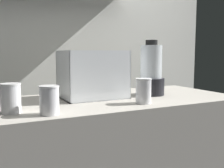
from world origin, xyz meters
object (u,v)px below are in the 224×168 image
at_px(carrot_display_bin, 92,83).
at_px(juice_cup_carrot_left, 49,102).
at_px(blender_pitcher, 151,72).
at_px(juice_cup_beet_middle, 143,92).
at_px(juice_cup_mango_far_left, 11,99).

relative_size(carrot_display_bin, juice_cup_carrot_left, 2.88).
bearing_deg(blender_pitcher, juice_cup_carrot_left, -159.70).
distance_m(blender_pitcher, juice_cup_beet_middle, 0.29).
relative_size(carrot_display_bin, blender_pitcher, 1.06).
xyz_separation_m(carrot_display_bin, juice_cup_mango_far_left, (-0.45, -0.21, -0.02)).
bearing_deg(juice_cup_carrot_left, blender_pitcher, 20.30).
relative_size(juice_cup_carrot_left, juice_cup_beet_middle, 0.95).
bearing_deg(juice_cup_mango_far_left, juice_cup_carrot_left, -35.70).
bearing_deg(blender_pitcher, juice_cup_beet_middle, -131.91).
bearing_deg(juice_cup_beet_middle, juice_cup_carrot_left, -175.62).
bearing_deg(carrot_display_bin, juice_cup_mango_far_left, -155.23).
relative_size(carrot_display_bin, juice_cup_mango_far_left, 2.74).
distance_m(juice_cup_carrot_left, juice_cup_beet_middle, 0.48).
height_order(juice_cup_mango_far_left, juice_cup_beet_middle, same).
bearing_deg(juice_cup_carrot_left, juice_cup_beet_middle, 4.38).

